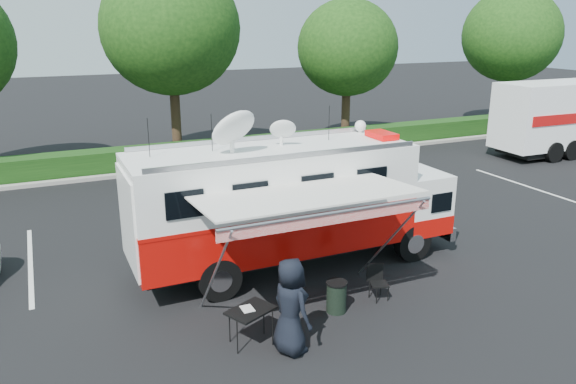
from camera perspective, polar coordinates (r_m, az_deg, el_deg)
name	(u,v)px	position (r m, az deg, el deg)	size (l,w,h in m)	color
ground_plane	(296,264)	(15.20, 0.79, -7.37)	(120.00, 120.00, 0.00)	black
back_border	(198,50)	(26.41, -9.17, 14.05)	(60.00, 6.14, 8.87)	#9E998E
stall_lines	(240,231)	(17.59, -4.87, -3.93)	(24.12, 5.50, 0.01)	silver
command_truck	(293,202)	(14.52, 0.55, -1.03)	(8.64, 2.38, 4.15)	black
awning	(310,200)	(11.81, 2.21, -0.78)	(4.72, 2.45, 2.85)	silver
person	(291,351)	(11.56, 0.27, -15.85)	(0.96, 0.63, 1.97)	black
folding_table	(251,311)	(11.46, -3.83, -12.01)	(1.09, 0.96, 0.77)	black
folding_chair	(377,279)	(13.45, 9.03, -8.69)	(0.50, 0.53, 0.84)	black
trash_bin	(336,297)	(12.80, 4.94, -10.54)	(0.48, 0.48, 0.73)	black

